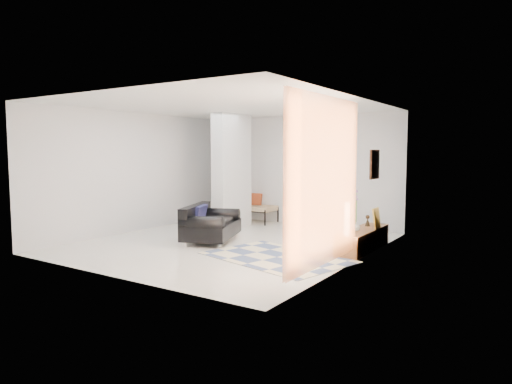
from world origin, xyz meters
The scene contains 17 objects.
floor centered at (0.00, 0.00, 0.00)m, with size 6.00×6.00×0.00m, color silver.
ceiling centered at (0.00, 0.00, 2.80)m, with size 6.00×6.00×0.00m, color white.
wall_back centered at (0.00, 3.00, 1.40)m, with size 6.00×6.00×0.00m, color silver.
wall_front centered at (0.00, -3.00, 1.40)m, with size 6.00×6.00×0.00m, color silver.
wall_left centered at (-2.75, 0.00, 1.40)m, with size 6.00×6.00×0.00m, color silver.
wall_right centered at (2.75, 0.00, 1.40)m, with size 6.00×6.00×0.00m, color silver.
partition_column centered at (-1.10, 1.60, 1.40)m, with size 0.35×1.20×2.80m, color silver.
hallway_door centered at (-2.10, 2.96, 1.02)m, with size 0.85×0.06×2.04m, color white.
curtain centered at (2.67, -1.15, 1.45)m, with size 2.55×2.55×0.00m, color orange.
wall_art centered at (2.72, 0.90, 1.65)m, with size 0.04×0.45×0.55m, color #371D0F.
media_console centered at (2.52, 0.90, 0.20)m, with size 0.45×1.79×0.80m.
loveseat centered at (-0.51, -0.04, 0.36)m, with size 1.41×1.77×0.76m.
daybed centered at (-1.43, 2.63, 0.42)m, with size 1.71×0.76×0.77m.
area_rug centered at (1.47, -0.57, 0.01)m, with size 2.51×1.67×0.01m, color beige.
cylinder_lamp centered at (2.50, 0.13, 0.70)m, with size 0.11×0.11×0.59m, color white.
bronze_figurine centered at (2.47, 1.30, 0.51)m, with size 0.11×0.11×0.22m, color black, non-canonical shape.
vase centered at (2.47, 0.66, 0.48)m, with size 0.16×0.16×0.17m, color silver.
Camera 1 is at (5.53, -7.47, 1.91)m, focal length 32.00 mm.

